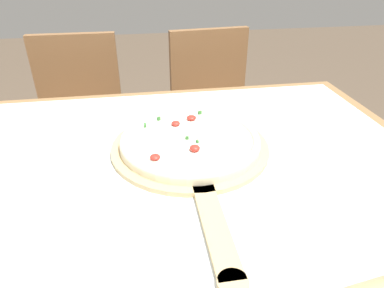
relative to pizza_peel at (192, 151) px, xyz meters
The scene contains 6 objects.
dining_table 0.15m from the pizza_peel, 125.42° to the right, with size 1.31×1.04×0.77m.
towel_cloth 0.10m from the pizza_peel, 125.42° to the right, with size 1.23×0.96×0.00m.
pizza_peel is the anchor object (origin of this frame).
pizza 0.03m from the pizza_peel, 90.31° to the left, with size 0.35×0.35×0.03m.
chair_left 0.92m from the pizza_peel, 116.48° to the left, with size 0.40×0.40×0.89m.
chair_right 0.87m from the pizza_peel, 73.43° to the left, with size 0.44×0.44×0.89m.
Camera 1 is at (-0.06, -0.63, 1.22)m, focal length 32.00 mm.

